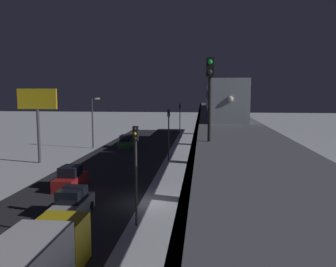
{
  "coord_description": "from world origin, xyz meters",
  "views": [
    {
      "loc": [
        -4.2,
        25.65,
        8.51
      ],
      "look_at": [
        0.45,
        -20.84,
        2.89
      ],
      "focal_mm": 37.01,
      "sensor_mm": 36.0,
      "label": 1
    }
  ],
  "objects_px": {
    "traffic_light_near": "(136,161)",
    "traffic_light_far": "(180,116)",
    "sedan_green": "(126,143)",
    "sedan_silver": "(72,205)",
    "rail_signal": "(210,85)",
    "traffic_light_mid": "(169,127)",
    "sedan_red": "(71,179)",
    "subway_train": "(219,97)",
    "commercial_billboard": "(37,106)"
  },
  "relations": [
    {
      "from": "traffic_light_near",
      "to": "traffic_light_mid",
      "type": "bearing_deg",
      "value": -90.0
    },
    {
      "from": "sedan_silver",
      "to": "commercial_billboard",
      "type": "height_order",
      "value": "commercial_billboard"
    },
    {
      "from": "subway_train",
      "to": "traffic_light_far",
      "type": "distance_m",
      "value": 20.68
    },
    {
      "from": "traffic_light_near",
      "to": "traffic_light_mid",
      "type": "xyz_separation_m",
      "value": [
        0.0,
        -21.13,
        0.0
      ]
    },
    {
      "from": "sedan_red",
      "to": "commercial_billboard",
      "type": "bearing_deg",
      "value": -52.51
    },
    {
      "from": "sedan_green",
      "to": "traffic_light_mid",
      "type": "xyz_separation_m",
      "value": [
        -7.5,
        9.41,
        3.4
      ]
    },
    {
      "from": "rail_signal",
      "to": "sedan_silver",
      "type": "relative_size",
      "value": 0.9
    },
    {
      "from": "sedan_red",
      "to": "sedan_green",
      "type": "height_order",
      "value": "same"
    },
    {
      "from": "subway_train",
      "to": "traffic_light_mid",
      "type": "xyz_separation_m",
      "value": [
        6.13,
        1.74,
        -3.71
      ]
    },
    {
      "from": "sedan_silver",
      "to": "sedan_green",
      "type": "distance_m",
      "value": 29.49
    },
    {
      "from": "rail_signal",
      "to": "traffic_light_far",
      "type": "bearing_deg",
      "value": -84.52
    },
    {
      "from": "sedan_green",
      "to": "sedan_silver",
      "type": "bearing_deg",
      "value": 95.45
    },
    {
      "from": "traffic_light_far",
      "to": "rail_signal",
      "type": "bearing_deg",
      "value": 95.48
    },
    {
      "from": "traffic_light_near",
      "to": "traffic_light_far",
      "type": "distance_m",
      "value": 42.26
    },
    {
      "from": "sedan_red",
      "to": "traffic_light_mid",
      "type": "xyz_separation_m",
      "value": [
        -7.5,
        -13.09,
        3.4
      ]
    },
    {
      "from": "rail_signal",
      "to": "traffic_light_far",
      "type": "distance_m",
      "value": 47.02
    },
    {
      "from": "sedan_red",
      "to": "traffic_light_near",
      "type": "xyz_separation_m",
      "value": [
        -7.5,
        8.04,
        3.4
      ]
    },
    {
      "from": "sedan_green",
      "to": "traffic_light_far",
      "type": "height_order",
      "value": "traffic_light_far"
    },
    {
      "from": "traffic_light_near",
      "to": "rail_signal",
      "type": "bearing_deg",
      "value": 135.99
    },
    {
      "from": "sedan_silver",
      "to": "traffic_light_far",
      "type": "relative_size",
      "value": 0.7
    },
    {
      "from": "sedan_silver",
      "to": "sedan_green",
      "type": "bearing_deg",
      "value": 95.45
    },
    {
      "from": "traffic_light_far",
      "to": "sedan_silver",
      "type": "bearing_deg",
      "value": 83.47
    },
    {
      "from": "traffic_light_far",
      "to": "traffic_light_mid",
      "type": "bearing_deg",
      "value": 90.0
    },
    {
      "from": "subway_train",
      "to": "sedan_red",
      "type": "distance_m",
      "value": 21.36
    },
    {
      "from": "sedan_green",
      "to": "commercial_billboard",
      "type": "xyz_separation_m",
      "value": [
        7.88,
        12.23,
        6.03
      ]
    },
    {
      "from": "traffic_light_mid",
      "to": "commercial_billboard",
      "type": "xyz_separation_m",
      "value": [
        15.38,
        2.82,
        2.63
      ]
    },
    {
      "from": "sedan_red",
      "to": "sedan_green",
      "type": "relative_size",
      "value": 1.04
    },
    {
      "from": "sedan_green",
      "to": "commercial_billboard",
      "type": "distance_m",
      "value": 15.75
    },
    {
      "from": "traffic_light_mid",
      "to": "commercial_billboard",
      "type": "height_order",
      "value": "commercial_billboard"
    },
    {
      "from": "sedan_green",
      "to": "traffic_light_far",
      "type": "xyz_separation_m",
      "value": [
        -7.5,
        -11.72,
        3.4
      ]
    },
    {
      "from": "traffic_light_mid",
      "to": "traffic_light_far",
      "type": "height_order",
      "value": "same"
    },
    {
      "from": "subway_train",
      "to": "traffic_light_far",
      "type": "height_order",
      "value": "subway_train"
    },
    {
      "from": "subway_train",
      "to": "commercial_billboard",
      "type": "height_order",
      "value": "subway_train"
    },
    {
      "from": "traffic_light_near",
      "to": "commercial_billboard",
      "type": "bearing_deg",
      "value": -49.98
    },
    {
      "from": "traffic_light_far",
      "to": "commercial_billboard",
      "type": "relative_size",
      "value": 0.72
    },
    {
      "from": "traffic_light_near",
      "to": "commercial_billboard",
      "type": "xyz_separation_m",
      "value": [
        15.38,
        -18.31,
        2.63
      ]
    },
    {
      "from": "traffic_light_mid",
      "to": "subway_train",
      "type": "bearing_deg",
      "value": -164.19
    },
    {
      "from": "sedan_silver",
      "to": "rail_signal",
      "type": "bearing_deg",
      "value": -30.99
    },
    {
      "from": "sedan_red",
      "to": "traffic_light_near",
      "type": "relative_size",
      "value": 0.67
    },
    {
      "from": "sedan_silver",
      "to": "traffic_light_near",
      "type": "xyz_separation_m",
      "value": [
        -4.7,
        1.19,
        3.41
      ]
    },
    {
      "from": "rail_signal",
      "to": "traffic_light_near",
      "type": "bearing_deg",
      "value": -44.01
    },
    {
      "from": "traffic_light_far",
      "to": "sedan_red",
      "type": "bearing_deg",
      "value": 77.64
    },
    {
      "from": "subway_train",
      "to": "traffic_light_near",
      "type": "relative_size",
      "value": 5.76
    },
    {
      "from": "subway_train",
      "to": "sedan_green",
      "type": "height_order",
      "value": "subway_train"
    },
    {
      "from": "rail_signal",
      "to": "traffic_light_mid",
      "type": "xyz_separation_m",
      "value": [
        4.47,
        -25.44,
        -4.66
      ]
    },
    {
      "from": "sedan_red",
      "to": "traffic_light_far",
      "type": "xyz_separation_m",
      "value": [
        -7.5,
        -34.22,
        3.4
      ]
    },
    {
      "from": "traffic_light_mid",
      "to": "sedan_silver",
      "type": "bearing_deg",
      "value": 76.74
    },
    {
      "from": "sedan_green",
      "to": "traffic_light_near",
      "type": "relative_size",
      "value": 0.65
    },
    {
      "from": "rail_signal",
      "to": "traffic_light_mid",
      "type": "distance_m",
      "value": 26.25
    },
    {
      "from": "sedan_red",
      "to": "traffic_light_mid",
      "type": "height_order",
      "value": "traffic_light_mid"
    }
  ]
}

